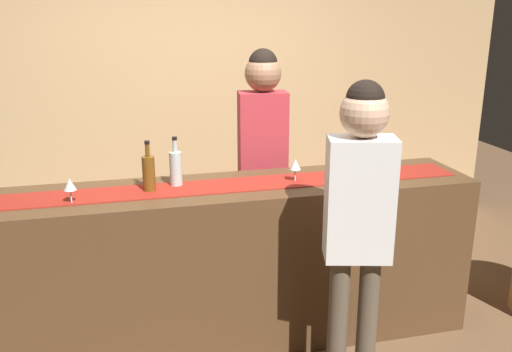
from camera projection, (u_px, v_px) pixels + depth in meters
ground_plane at (239, 335)px, 3.66m from camera, size 10.00×10.00×0.00m
back_wall at (193, 80)px, 5.00m from camera, size 6.00×0.12×2.90m
bar_counter at (238, 263)px, 3.51m from camera, size 2.96×0.60×1.04m
counter_runner_cloth at (237, 185)px, 3.36m from camera, size 2.81×0.28×0.01m
wine_bottle_amber at (149, 173)px, 3.22m from camera, size 0.07×0.07×0.30m
wine_bottle_clear at (176, 168)px, 3.32m from camera, size 0.07×0.07×0.30m
wine_glass_near_customer at (70, 185)px, 3.01m from camera, size 0.07×0.07×0.14m
wine_glass_mid_counter at (344, 162)px, 3.47m from camera, size 0.07×0.07×0.14m
wine_glass_far_end at (295, 165)px, 3.40m from camera, size 0.07×0.07×0.14m
bartender at (263, 145)px, 3.94m from camera, size 0.36×0.25×1.81m
customer_sipping at (359, 209)px, 2.83m from camera, size 0.38×0.28×1.75m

